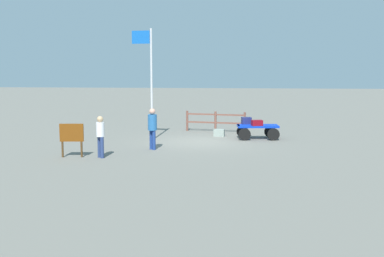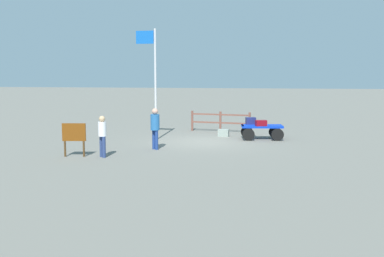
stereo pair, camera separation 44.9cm
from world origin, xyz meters
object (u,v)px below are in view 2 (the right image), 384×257
(worker_lead, at_px, (155,125))
(flagpole, at_px, (153,74))
(suitcase_dark, at_px, (261,123))
(signboard, at_px, (74,135))
(suitcase_grey, at_px, (223,133))
(worker_trailing, at_px, (102,133))
(luggage_cart, at_px, (262,129))
(suitcase_tan, at_px, (251,121))

(worker_lead, bearing_deg, flagpole, -76.49)
(suitcase_dark, relative_size, signboard, 0.44)
(worker_lead, bearing_deg, suitcase_grey, -121.70)
(suitcase_dark, distance_m, worker_trailing, 8.09)
(luggage_cart, distance_m, worker_lead, 5.76)
(suitcase_dark, relative_size, suitcase_grey, 1.03)
(luggage_cart, bearing_deg, suitcase_grey, -20.30)
(worker_lead, height_order, signboard, worker_lead)
(suitcase_dark, height_order, suitcase_grey, suitcase_dark)
(suitcase_tan, relative_size, flagpole, 0.10)
(worker_lead, bearing_deg, luggage_cart, -141.83)
(suitcase_dark, xyz_separation_m, flagpole, (5.10, 0.64, 2.33))
(luggage_cart, xyz_separation_m, flagpole, (5.14, 0.91, 2.67))
(suitcase_dark, bearing_deg, suitcase_grey, -27.65)
(flagpole, bearing_deg, suitcase_tan, -164.51)
(suitcase_tan, distance_m, worker_lead, 5.57)
(suitcase_dark, xyz_separation_m, worker_lead, (4.47, 3.27, 0.23))
(worker_trailing, height_order, signboard, worker_trailing)
(luggage_cart, height_order, flagpole, flagpole)
(luggage_cart, distance_m, suitcase_grey, 2.03)
(luggage_cart, relative_size, worker_trailing, 1.28)
(luggage_cart, xyz_separation_m, worker_trailing, (6.14, 5.57, 0.45))
(signboard, bearing_deg, worker_lead, -143.65)
(luggage_cart, distance_m, suitcase_dark, 0.44)
(luggage_cart, height_order, worker_trailing, worker_trailing)
(luggage_cart, xyz_separation_m, suitcase_grey, (1.89, -0.70, -0.29))
(worker_trailing, distance_m, flagpole, 5.26)
(signboard, bearing_deg, suitcase_dark, -143.78)
(flagpole, bearing_deg, suitcase_dark, -172.87)
(luggage_cart, relative_size, suitcase_dark, 3.55)
(suitcase_tan, xyz_separation_m, suitcase_grey, (1.35, -0.33, -0.67))
(suitcase_dark, relative_size, worker_lead, 0.33)
(suitcase_dark, distance_m, suitcase_grey, 2.19)
(suitcase_tan, xyz_separation_m, signboard, (6.75, 5.95, -0.00))
(suitcase_grey, bearing_deg, signboard, 49.34)
(suitcase_tan, relative_size, suitcase_dark, 0.92)
(suitcase_grey, distance_m, worker_lead, 5.06)
(suitcase_tan, relative_size, worker_lead, 0.31)
(suitcase_tan, height_order, worker_lead, worker_lead)
(suitcase_tan, distance_m, flagpole, 5.30)
(suitcase_grey, xyz_separation_m, signboard, (5.39, 6.28, 0.67))
(flagpole, distance_m, signboard, 5.63)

